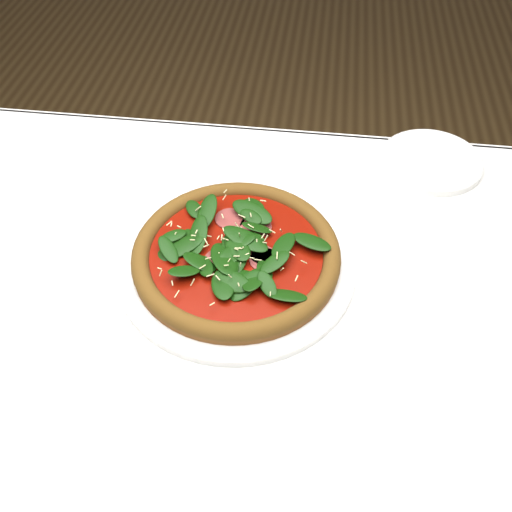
# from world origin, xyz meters

# --- Properties ---
(dining_table) EXTENTS (1.21, 0.81, 0.75)m
(dining_table) POSITION_xyz_m (0.00, 0.00, 0.65)
(dining_table) COLOR white
(dining_table) RESTS_ON ground
(plate) EXTENTS (0.31, 0.31, 0.01)m
(plate) POSITION_xyz_m (0.05, 0.09, 0.76)
(plate) COLOR white
(plate) RESTS_ON dining_table
(pizza) EXTENTS (0.32, 0.32, 0.04)m
(pizza) POSITION_xyz_m (0.05, 0.09, 0.77)
(pizza) COLOR brown
(pizza) RESTS_ON plate
(saucer_far) EXTENTS (0.16, 0.16, 0.01)m
(saucer_far) POSITION_xyz_m (0.32, 0.34, 0.76)
(saucer_far) COLOR white
(saucer_far) RESTS_ON dining_table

